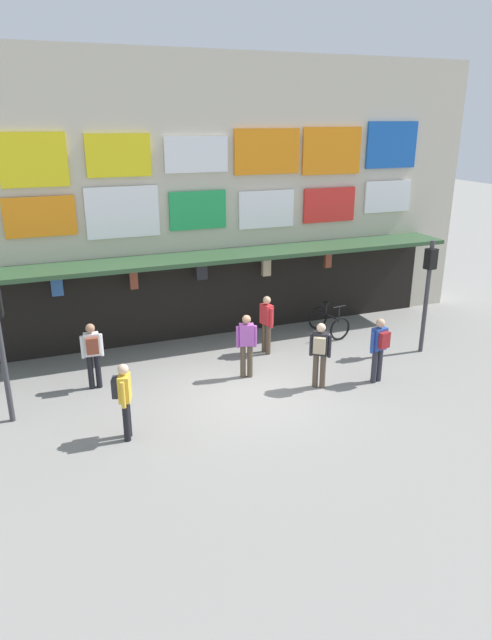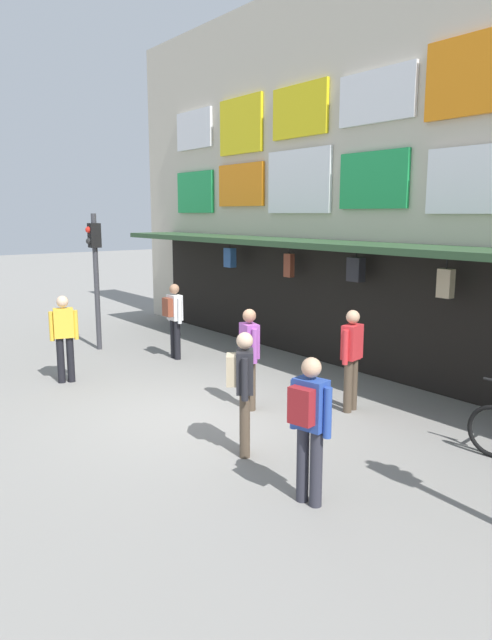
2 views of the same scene
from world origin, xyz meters
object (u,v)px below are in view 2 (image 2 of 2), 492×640
(pedestrian_in_black, at_px, (352,355))
(pedestrian_in_white, at_px, (64,332))
(traffic_light_near, at_px, (95,260))
(pedestrian_in_purple, at_px, (249,353))
(pedestrian_in_green, at_px, (174,315))
(pedestrian_in_red, at_px, (243,384))
(pedestrian_in_blue, at_px, (309,420))

(pedestrian_in_black, xyz_separation_m, pedestrian_in_white, (-4.47, -3.10, 0.04))
(traffic_light_near, distance_m, pedestrian_in_white, 2.99)
(traffic_light_near, relative_size, pedestrian_in_purple, 1.90)
(pedestrian_in_white, distance_m, pedestrian_in_green, 2.61)
(pedestrian_in_green, height_order, pedestrian_in_purple, same)
(pedestrian_in_purple, bearing_deg, pedestrian_in_white, -151.33)
(pedestrian_in_black, height_order, pedestrian_in_purple, same)
(pedestrian_in_white, xyz_separation_m, pedestrian_in_red, (4.82, 0.64, 0.00))
(pedestrian_in_blue, distance_m, pedestrian_in_red, 1.54)
(pedestrian_in_red, xyz_separation_m, pedestrian_in_purple, (-1.44, 1.21, -0.04))
(pedestrian_in_white, relative_size, pedestrian_in_blue, 1.00)
(pedestrian_in_white, distance_m, pedestrian_in_blue, 6.35)
(pedestrian_in_black, distance_m, pedestrian_in_white, 5.44)
(pedestrian_in_black, bearing_deg, pedestrian_in_blue, -55.37)
(pedestrian_in_red, bearing_deg, pedestrian_in_white, -172.47)
(pedestrian_in_green, height_order, pedestrian_in_blue, same)
(traffic_light_near, bearing_deg, pedestrian_in_green, 26.86)
(pedestrian_in_purple, bearing_deg, traffic_light_near, -177.68)
(pedestrian_in_black, bearing_deg, pedestrian_in_red, -81.93)
(pedestrian_in_black, relative_size, pedestrian_in_green, 1.00)
(pedestrian_in_white, height_order, pedestrian_in_blue, same)
(pedestrian_in_white, bearing_deg, pedestrian_in_red, 7.53)
(pedestrian_in_white, height_order, pedestrian_in_green, same)
(pedestrian_in_green, xyz_separation_m, pedestrian_in_purple, (3.70, -0.74, -0.04))
(pedestrian_in_black, xyz_separation_m, pedestrian_in_purple, (-1.09, -1.26, 0.00))
(traffic_light_near, bearing_deg, pedestrian_in_white, -36.03)
(traffic_light_near, height_order, pedestrian_in_white, traffic_light_near)
(pedestrian_in_black, bearing_deg, traffic_light_near, -167.49)
(pedestrian_in_purple, bearing_deg, pedestrian_in_red, -40.15)
(pedestrian_in_white, height_order, pedestrian_in_purple, same)
(pedestrian_in_white, bearing_deg, pedestrian_in_black, 34.81)
(traffic_light_near, height_order, pedestrian_in_red, traffic_light_near)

